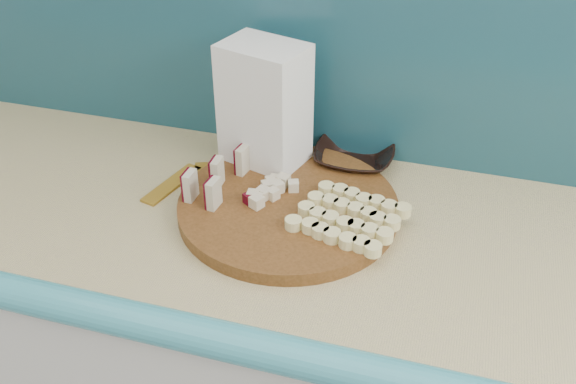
# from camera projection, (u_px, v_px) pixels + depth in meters

# --- Properties ---
(kitchen_counter) EXTENTS (2.20, 0.63, 0.91)m
(kitchen_counter) POSITION_uv_depth(u_px,v_px,m) (263.00, 378.00, 1.45)
(kitchen_counter) COLOR white
(kitchen_counter) RESTS_ON ground
(backsplash) EXTENTS (2.20, 0.02, 0.50)m
(backsplash) POSITION_uv_depth(u_px,v_px,m) (301.00, 35.00, 1.28)
(backsplash) COLOR teal
(backsplash) RESTS_ON kitchen_counter
(cutting_board) EXTENTS (0.50, 0.50, 0.03)m
(cutting_board) POSITION_uv_depth(u_px,v_px,m) (288.00, 206.00, 1.21)
(cutting_board) COLOR #45280E
(cutting_board) RESTS_ON kitchen_counter
(apple_wedges) EXTENTS (0.09, 0.16, 0.06)m
(apple_wedges) POSITION_uv_depth(u_px,v_px,m) (216.00, 177.00, 1.21)
(apple_wedges) COLOR beige
(apple_wedges) RESTS_ON cutting_board
(apple_chunks) EXTENTS (0.06, 0.07, 0.02)m
(apple_chunks) POSITION_uv_depth(u_px,v_px,m) (276.00, 192.00, 1.20)
(apple_chunks) COLOR beige
(apple_chunks) RESTS_ON cutting_board
(banana_slices) EXTENTS (0.20, 0.19, 0.02)m
(banana_slices) POSITION_uv_depth(u_px,v_px,m) (349.00, 217.00, 1.14)
(banana_slices) COLOR #F0E292
(banana_slices) RESTS_ON cutting_board
(brown_bowl) EXTENTS (0.17, 0.17, 0.04)m
(brown_bowl) POSITION_uv_depth(u_px,v_px,m) (354.00, 157.00, 1.34)
(brown_bowl) COLOR black
(brown_bowl) RESTS_ON kitchen_counter
(flour_bag) EXTENTS (0.18, 0.15, 0.27)m
(flour_bag) POSITION_uv_depth(u_px,v_px,m) (265.00, 110.00, 1.26)
(flour_bag) COLOR white
(flour_bag) RESTS_ON kitchen_counter
(banana_peel) EXTENTS (0.21, 0.17, 0.01)m
(banana_peel) POSITION_uv_depth(u_px,v_px,m) (198.00, 187.00, 1.27)
(banana_peel) COLOR #B08521
(banana_peel) RESTS_ON kitchen_counter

